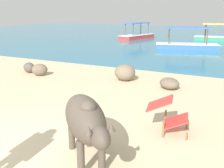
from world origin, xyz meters
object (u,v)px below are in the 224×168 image
at_px(boat_green, 220,37).
at_px(boat_red, 137,35).
at_px(boat_blue, 187,44).
at_px(deck_chair_near, 168,113).
at_px(cow, 85,119).

relative_size(boat_green, boat_red, 0.97).
height_order(boat_blue, boat_green, same).
distance_m(deck_chair_near, boat_blue, 12.21).
relative_size(cow, boat_blue, 0.41).
bearing_deg(boat_red, boat_green, -65.62).
relative_size(boat_blue, boat_red, 1.00).
relative_size(cow, boat_red, 0.41).
height_order(cow, boat_blue, boat_blue).
relative_size(deck_chair_near, boat_blue, 0.22).
bearing_deg(boat_blue, boat_green, 60.75).
bearing_deg(boat_blue, cow, -100.81).
xyz_separation_m(deck_chair_near, boat_green, (-0.82, 17.71, -0.13)).
xyz_separation_m(cow, deck_chair_near, (0.83, 1.56, -0.30)).
distance_m(cow, boat_red, 19.18).
bearing_deg(boat_green, boat_red, 6.79).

